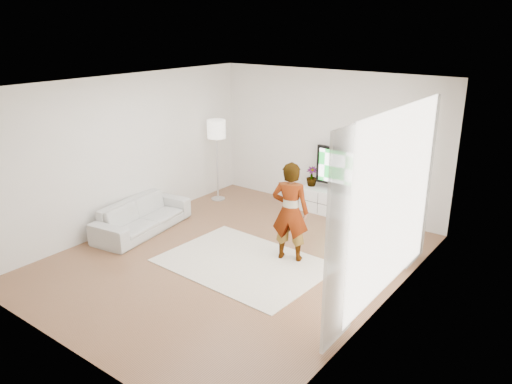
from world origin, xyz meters
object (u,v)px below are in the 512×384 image
Objects in this scene: media_console at (343,204)px; floor_lamp at (216,133)px; sofa at (142,216)px; rug at (244,263)px; player at (290,212)px; television at (346,169)px.

floor_lamp reaches higher than media_console.
sofa reaches higher than media_console.
rug is 1.29× the size of sofa.
rug is at bearing -96.01° from media_console.
player reaches higher than media_console.
television is at bearing 90.00° from media_console.
media_console is 1.00× the size of floor_lamp.
rug is (-0.29, -2.80, -0.24)m from media_console.
media_console is 0.68× the size of rug.
rug is 2.32m from sofa.
floor_lamp is at bearing -164.17° from media_console.
television is 0.64× the size of sofa.
player reaches higher than sofa.
media_console is 1.07× the size of player.
media_console reaches higher than rug.
rug is at bearing 30.52° from player.
television is 3.00m from rug.
rug is at bearing -95.95° from television.
floor_lamp reaches higher than rug.
player is (0.49, 0.58, 0.82)m from rug.
sofa is at bearing -89.37° from floor_lamp.
media_console is 2.82m from rug.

